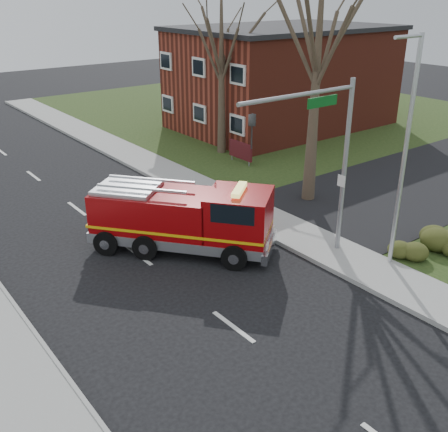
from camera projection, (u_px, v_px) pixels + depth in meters
ground at (233, 327)px, 16.28m from camera, size 120.00×120.00×0.00m
sidewalk_right at (362, 266)px, 19.72m from camera, size 2.40×80.00×0.15m
sidewalk_left at (35, 416)px, 12.78m from camera, size 2.40×80.00×0.15m
brick_building at (283, 77)px, 38.53m from camera, size 15.40×10.40×7.25m
health_center_sign at (241, 151)px, 30.88m from camera, size 0.12×2.00×1.40m
hedge_corner at (430, 243)px, 20.36m from camera, size 2.80×2.00×0.90m
bare_tree_near at (318, 44)px, 23.00m from camera, size 6.00×6.00×12.00m
bare_tree_far at (221, 47)px, 30.74m from camera, size 5.25×5.25×10.50m
traffic_signal_mast at (323, 142)px, 18.41m from camera, size 5.29×0.18×6.80m
streetlight_pole at (405, 150)px, 18.10m from camera, size 1.48×0.16×8.40m
fire_engine at (184, 220)px, 20.65m from camera, size 6.27×6.98×2.84m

